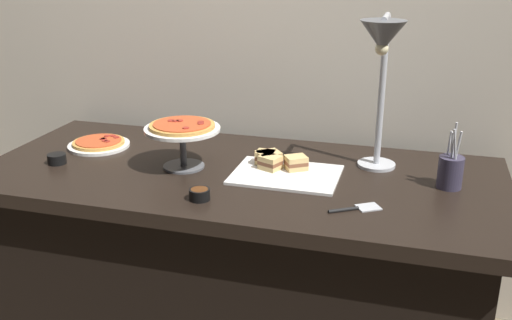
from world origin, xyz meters
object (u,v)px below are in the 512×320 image
heat_lamp (382,54)px  pizza_plate_center (182,132)px  pizza_plate_front (99,144)px  sauce_cup_near (57,158)px  serving_spatula (356,209)px  utensil_holder (450,171)px  sauce_cup_far (200,194)px  sandwich_platter (281,168)px

heat_lamp → pizza_plate_center: heat_lamp is taller
pizza_plate_front → sauce_cup_near: (-0.05, -0.22, 0.01)m
pizza_plate_front → sauce_cup_near: size_ratio=3.59×
serving_spatula → utensil_holder: bearing=43.5°
heat_lamp → sauce_cup_far: heat_lamp is taller
pizza_plate_center → utensil_holder: size_ratio=1.21×
pizza_plate_front → heat_lamp: bearing=-2.2°
heat_lamp → pizza_plate_front: (-1.11, 0.04, -0.43)m
heat_lamp → sauce_cup_near: (-1.16, -0.18, -0.42)m
pizza_plate_front → utensil_holder: size_ratio=1.09×
sauce_cup_far → serving_spatula: (0.50, 0.06, -0.02)m
sauce_cup_near → pizza_plate_center: bearing=11.4°
sandwich_platter → utensil_holder: bearing=2.3°
sandwich_platter → pizza_plate_center: bearing=-172.9°
sauce_cup_far → serving_spatula: size_ratio=0.42×
pizza_plate_center → sandwich_platter: pizza_plate_center is taller
pizza_plate_front → utensil_holder: 1.37m
sandwich_platter → sauce_cup_near: sandwich_platter is taller
heat_lamp → sauce_cup_near: heat_lamp is taller
sauce_cup_near → pizza_plate_front: bearing=77.3°
utensil_holder → serving_spatula: (-0.28, -0.27, -0.06)m
sauce_cup_near → serving_spatula: 1.14m
sandwich_platter → sauce_cup_near: (-0.84, -0.14, 0.00)m
sandwich_platter → sauce_cup_near: 0.85m
pizza_plate_center → sandwich_platter: (0.36, 0.05, -0.12)m
pizza_plate_front → sauce_cup_far: size_ratio=3.64×
pizza_plate_front → pizza_plate_center: size_ratio=0.90×
serving_spatula → sandwich_platter: bearing=141.4°
sauce_cup_far → utensil_holder: (0.78, 0.33, 0.04)m
pizza_plate_center → sauce_cup_near: size_ratio=4.00×
pizza_plate_center → serving_spatula: size_ratio=1.72×
pizza_plate_center → utensil_holder: bearing=4.2°
heat_lamp → pizza_plate_center: (-0.69, -0.08, -0.30)m
heat_lamp → utensil_holder: heat_lamp is taller
pizza_plate_front → pizza_plate_center: bearing=-16.2°
heat_lamp → serving_spatula: 0.52m
serving_spatula → sauce_cup_near: bearing=174.9°
pizza_plate_center → pizza_plate_front: bearing=163.8°
heat_lamp → pizza_plate_front: 1.19m
heat_lamp → sauce_cup_far: size_ratio=8.22×
pizza_plate_front → pizza_plate_center: 0.46m
pizza_plate_front → utensil_holder: utensil_holder is taller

